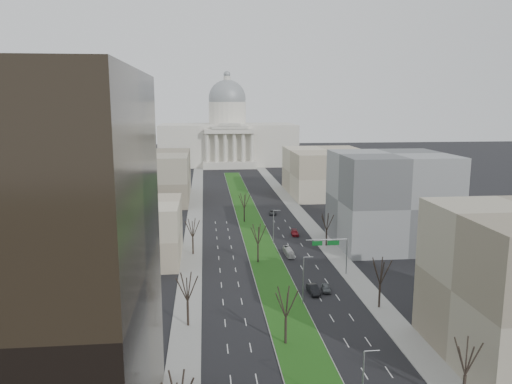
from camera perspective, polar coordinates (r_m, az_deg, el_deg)
ground at (r=155.99m, az=-0.61°, el=-3.46°), size 600.00×600.00×0.00m
median at (r=154.99m, az=-0.58°, el=-3.51°), size 8.00×222.03×0.20m
sidewalk_left at (r=131.25m, az=-7.27°, el=-6.16°), size 5.00×330.00×0.15m
sidewalk_right at (r=134.91m, az=7.84°, el=-5.72°), size 5.00×330.00×0.15m
capitol at (r=301.52m, az=-3.26°, el=6.30°), size 80.00×46.00×55.00m
building_beige_left at (r=121.22m, az=-14.81°, el=-4.41°), size 26.00×22.00×14.00m
building_grey_right at (r=134.26m, az=15.13°, el=-0.83°), size 28.00×26.00×24.00m
building_far_left at (r=194.09m, az=-12.08°, el=1.73°), size 30.00×40.00×18.00m
building_far_right at (r=203.85m, az=8.05°, el=2.26°), size 30.00×40.00×18.00m
tree_left_mid at (r=84.46m, az=-7.87°, el=-10.63°), size 5.40×5.40×9.72m
tree_left_far at (r=122.70m, az=-7.27°, el=-4.05°), size 5.28×5.28×9.50m
tree_right_near at (r=68.44m, az=22.93°, el=-16.86°), size 5.16×5.16×9.29m
tree_right_mid at (r=93.44m, az=14.06°, el=-8.67°), size 5.52×5.52×9.94m
tree_right_far at (r=130.39m, az=8.09°, el=-3.35°), size 5.04×5.04×9.07m
tree_median_a at (r=77.89m, az=3.45°, el=-12.39°), size 5.40×5.40×9.72m
tree_median_b at (r=115.50m, az=0.23°, el=-4.79°), size 5.40×5.40×9.72m
tree_median_c at (r=154.31m, az=-1.36°, el=-0.95°), size 5.40×5.40×9.72m
streetlamp_median_b at (r=93.42m, az=5.46°, el=-9.93°), size 1.90×0.20×9.16m
streetlamp_median_c at (r=131.15m, az=2.03°, el=-3.95°), size 1.90×0.20×9.16m
mast_arm_signs at (r=109.05m, az=8.97°, el=-6.32°), size 9.12×0.24×8.09m
car_grey_near at (r=101.37m, az=8.00°, el=-10.82°), size 2.18×4.27×1.39m
car_black at (r=99.96m, az=6.57°, el=-11.01°), size 2.05×5.19×1.68m
car_red at (r=141.08m, az=4.47°, el=-4.68°), size 2.20×4.85×1.38m
car_grey_far at (r=166.56m, az=1.94°, el=-2.34°), size 3.04×5.19×1.36m
box_van at (r=122.67m, az=3.74°, el=-6.86°), size 1.79×6.70×1.85m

